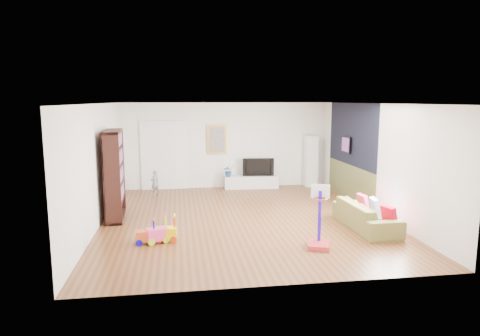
{
  "coord_description": "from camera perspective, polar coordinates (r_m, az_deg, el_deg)",
  "views": [
    {
      "loc": [
        -1.49,
        -9.71,
        2.78
      ],
      "look_at": [
        0.0,
        0.4,
        1.15
      ],
      "focal_mm": 32.0,
      "sensor_mm": 36.0,
      "label": 1
    }
  ],
  "objects": [
    {
      "name": "olive_wainscot",
      "position": [
        12.29,
        14.41,
        -1.92
      ],
      "size": [
        0.01,
        3.2,
        1.0
      ],
      "primitive_type": "cube",
      "color": "brown",
      "rests_on": "wall_right"
    },
    {
      "name": "ride_on_orange",
      "position": [
        8.61,
        -12.48,
        -8.27
      ],
      "size": [
        0.4,
        0.27,
        0.5
      ],
      "primitive_type": "cube",
      "rotation": [
        0.0,
        0.0,
        0.11
      ],
      "color": "#D95227",
      "rests_on": "ground"
    },
    {
      "name": "sofa",
      "position": [
        9.78,
        16.44,
        -6.09
      ],
      "size": [
        0.82,
        1.98,
        0.57
      ],
      "primitive_type": "imported",
      "rotation": [
        0.0,
        0.0,
        1.6
      ],
      "color": "olive",
      "rests_on": "ground"
    },
    {
      "name": "pillow_left",
      "position": [
        9.33,
        19.24,
        -5.91
      ],
      "size": [
        0.18,
        0.38,
        0.37
      ],
      "primitive_type": "cube",
      "rotation": [
        0.0,
        0.0,
        0.24
      ],
      "color": "#B4051D",
      "rests_on": "sofa"
    },
    {
      "name": "bookshelf",
      "position": [
        10.48,
        -16.41,
        -0.85
      ],
      "size": [
        0.45,
        1.45,
        2.09
      ],
      "primitive_type": "cube",
      "rotation": [
        0.0,
        0.0,
        0.05
      ],
      "color": "black",
      "rests_on": "ground"
    },
    {
      "name": "doorway",
      "position": [
        13.54,
        -10.05,
        1.58
      ],
      "size": [
        1.45,
        0.06,
        2.1
      ],
      "primitive_type": "cube",
      "color": "white",
      "rests_on": "ground"
    },
    {
      "name": "basketball_hoop",
      "position": [
        8.25,
        10.55,
        -6.43
      ],
      "size": [
        0.56,
        0.61,
        1.2
      ],
      "primitive_type": "cube",
      "rotation": [
        0.0,
        0.0,
        -0.36
      ],
      "color": "#B0292A",
      "rests_on": "ground"
    },
    {
      "name": "painting_back",
      "position": [
        13.53,
        -3.09,
        3.84
      ],
      "size": [
        0.62,
        0.06,
        0.92
      ],
      "primitive_type": "cube",
      "color": "gold",
      "rests_on": "wall_back"
    },
    {
      "name": "wall_left",
      "position": [
        9.97,
        -18.46,
        0.35
      ],
      "size": [
        0.0,
        7.5,
        2.7
      ],
      "primitive_type": "cube",
      "color": "white",
      "rests_on": "ground"
    },
    {
      "name": "tall_cabinet",
      "position": [
        14.02,
        9.42,
        0.91
      ],
      "size": [
        0.39,
        0.39,
        1.64
      ],
      "primitive_type": "cube",
      "rotation": [
        0.0,
        0.0,
        -0.02
      ],
      "color": "white",
      "rests_on": "ground"
    },
    {
      "name": "pillow_center",
      "position": [
        9.83,
        17.62,
        -5.06
      ],
      "size": [
        0.18,
        0.43,
        0.42
      ],
      "primitive_type": "cube",
      "rotation": [
        0.0,
        0.0,
        -0.17
      ],
      "color": "silver",
      "rests_on": "sofa"
    },
    {
      "name": "ride_on_yellow",
      "position": [
        8.66,
        -9.84,
        -7.95
      ],
      "size": [
        0.41,
        0.26,
        0.54
      ],
      "primitive_type": "cube",
      "rotation": [
        0.0,
        0.0,
        -0.04
      ],
      "color": "#FFE904",
      "rests_on": "ground"
    },
    {
      "name": "media_console",
      "position": [
        13.61,
        1.5,
        -1.87
      ],
      "size": [
        1.72,
        0.49,
        0.4
      ],
      "primitive_type": "cube",
      "rotation": [
        0.0,
        0.0,
        -0.04
      ],
      "color": "silver",
      "rests_on": "ground"
    },
    {
      "name": "artwork_right",
      "position": [
        12.29,
        13.96,
        3.05
      ],
      "size": [
        0.04,
        0.56,
        0.46
      ],
      "primitive_type": "cube",
      "color": "#7F3F8C",
      "rests_on": "wall_right"
    },
    {
      "name": "wall_back",
      "position": [
        13.62,
        -2.05,
        3.03
      ],
      "size": [
        6.5,
        0.0,
        2.7
      ],
      "primitive_type": "cube",
      "color": "silver",
      "rests_on": "ground"
    },
    {
      "name": "floor",
      "position": [
        10.21,
        0.33,
        -6.74
      ],
      "size": [
        6.5,
        7.5,
        0.0
      ],
      "primitive_type": "cube",
      "color": "brown",
      "rests_on": "ground"
    },
    {
      "name": "wall_front",
      "position": [
        6.31,
        5.51,
        -4.09
      ],
      "size": [
        6.5,
        0.0,
        2.7
      ],
      "primitive_type": "cube",
      "color": "white",
      "rests_on": "ground"
    },
    {
      "name": "pillow_right",
      "position": [
        10.29,
        16.07,
        -4.37
      ],
      "size": [
        0.12,
        0.37,
        0.36
      ],
      "primitive_type": "cube",
      "rotation": [
        0.0,
        0.0,
        0.08
      ],
      "color": "#AF284A",
      "rests_on": "sofa"
    },
    {
      "name": "child",
      "position": [
        12.79,
        -11.28,
        -1.95
      ],
      "size": [
        0.32,
        0.32,
        0.75
      ],
      "primitive_type": "imported",
      "rotation": [
        0.0,
        0.0,
        3.9
      ],
      "color": "slate",
      "rests_on": "ground"
    },
    {
      "name": "navy_accent",
      "position": [
        12.11,
        14.66,
        4.36
      ],
      "size": [
        0.01,
        3.2,
        1.7
      ],
      "primitive_type": "cube",
      "color": "black",
      "rests_on": "wall_right"
    },
    {
      "name": "ceiling",
      "position": [
        9.82,
        0.34,
        8.59
      ],
      "size": [
        6.5,
        7.5,
        0.0
      ],
      "primitive_type": "cube",
      "color": "white",
      "rests_on": "ground"
    },
    {
      "name": "wall_right",
      "position": [
        10.9,
        17.48,
        1.1
      ],
      "size": [
        0.0,
        7.5,
        2.7
      ],
      "primitive_type": "cube",
      "color": "silver",
      "rests_on": "ground"
    },
    {
      "name": "ride_on_pink",
      "position": [
        8.61,
        -11.03,
        -8.01
      ],
      "size": [
        0.48,
        0.39,
        0.55
      ],
      "primitive_type": "cube",
      "rotation": [
        0.0,
        0.0,
        0.36
      ],
      "color": "#FD3F88",
      "rests_on": "ground"
    },
    {
      "name": "vase_plant",
      "position": [
        13.4,
        -1.53,
        -0.36
      ],
      "size": [
        0.37,
        0.33,
        0.38
      ],
      "primitive_type": "imported",
      "rotation": [
        0.0,
        0.0,
        0.09
      ],
      "color": "navy",
      "rests_on": "media_console"
    },
    {
      "name": "tv",
      "position": [
        13.61,
        2.42,
        0.18
      ],
      "size": [
        1.0,
        0.22,
        0.57
      ],
      "primitive_type": "imported",
      "rotation": [
        0.0,
        0.0,
        -0.09
      ],
      "color": "black",
      "rests_on": "media_console"
    }
  ]
}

